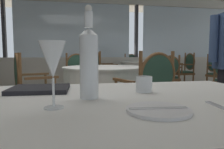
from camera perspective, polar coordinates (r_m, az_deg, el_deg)
The scene contains 19 objects.
ground_plane at distance 2.61m, azimuth -9.41°, elevation -15.46°, with size 15.28×15.28×0.00m, color #756047.
window_wall_far at distance 6.18m, azimuth -10.26°, elevation 6.59°, with size 11.75×0.14×2.65m.
side_plate at distance 0.66m, azimuth 12.50°, elevation -9.43°, with size 0.20×0.20×0.01m, color white.
butter_knife at distance 0.66m, azimuth 12.51°, elevation -8.99°, with size 0.18×0.02×0.00m, color silver.
water_bottle at distance 0.83m, azimuth -6.28°, elevation 3.71°, with size 0.07×0.07×0.36m.
wine_glass at distance 0.69m, azimuth -15.85°, elevation 3.65°, with size 0.09×0.09×0.22m.
water_tumbler at distance 0.99m, azimuth 8.74°, elevation -2.60°, with size 0.07×0.07×0.07m, color white.
menu_book at distance 1.06m, azimuth -19.01°, elevation -3.74°, with size 0.27×0.22×0.02m, color black.
background_table_1 at distance 3.06m, azimuth -2.17°, elevation -4.93°, with size 1.18×1.18×0.75m.
dining_chair_1_0 at distance 3.96m, azimuth -8.93°, elevation -0.01°, with size 0.63×0.58×0.96m.
dining_chair_1_1 at distance 2.73m, azimuth -21.68°, elevation -2.94°, with size 0.58×0.63×0.95m.
dining_chair_1_2 at distance 2.18m, azimuth 10.19°, elevation -4.52°, with size 0.63×0.58×0.96m.
dining_chair_1_3 at distance 3.60m, azimuth 12.31°, elevation -0.89°, with size 0.58×0.63×0.91m.
dining_chair_2_0 at distance 5.51m, azimuth 26.76°, elevation 0.95°, with size 0.61×0.56×0.94m.
background_table_3 at distance 5.34m, azimuth 9.27°, elevation -0.54°, with size 1.33×1.33×0.75m.
dining_chair_3_0 at distance 6.35m, azimuth 5.58°, elevation 2.02°, with size 0.55×0.49×0.96m.
dining_chair_3_1 at distance 5.01m, azimuth -2.40°, elevation 1.54°, with size 0.49×0.55×1.01m.
dining_chair_3_2 at distance 4.34m, azimuth 14.70°, elevation 0.16°, with size 0.55×0.49×0.92m.
dining_chair_3_3 at distance 5.82m, azimuth 19.34°, elevation 1.58°, with size 0.49×0.55×0.98m.
Camera 1 is at (-0.03, -2.44, 0.93)m, focal length 33.58 mm.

